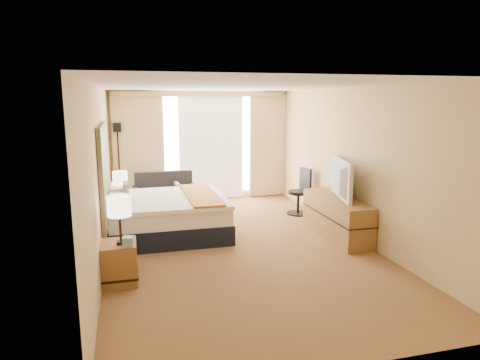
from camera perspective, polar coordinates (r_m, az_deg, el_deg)
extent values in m
cube|color=#5B241A|center=(7.26, -0.47, -8.60)|extent=(4.20, 7.00, 0.02)
cube|color=silver|center=(6.86, -0.50, 12.36)|extent=(4.20, 7.00, 0.02)
cube|color=#D2B780|center=(10.34, -5.30, 4.56)|extent=(4.20, 0.02, 2.60)
cube|color=#D2B780|center=(3.74, 13.00, -6.80)|extent=(4.20, 0.02, 2.60)
cube|color=#D2B780|center=(6.75, -18.04, 0.76)|extent=(0.02, 7.00, 2.60)
cube|color=#D2B780|center=(7.73, 14.79, 2.15)|extent=(0.02, 7.00, 2.60)
cube|color=black|center=(6.94, -17.62, 0.89)|extent=(0.06, 1.85, 1.50)
cube|color=brown|center=(5.99, -15.76, -10.54)|extent=(0.45, 0.52, 0.55)
cube|color=brown|center=(8.37, -15.55, -4.41)|extent=(0.45, 0.52, 0.55)
cube|color=brown|center=(7.79, 12.72, -4.83)|extent=(0.50, 1.80, 0.70)
cube|color=white|center=(10.35, -3.91, 4.70)|extent=(2.30, 0.02, 2.30)
cube|color=beige|center=(10.09, -13.35, 3.99)|extent=(1.15, 0.09, 2.50)
cube|color=beige|center=(10.63, 3.65, 4.59)|extent=(0.90, 0.09, 2.50)
cube|color=white|center=(10.32, -3.86, 4.40)|extent=(1.55, 0.04, 2.50)
cube|color=#D2B780|center=(10.12, -5.27, 11.35)|extent=(4.00, 0.16, 0.12)
cube|color=black|center=(7.85, -9.52, -5.98)|extent=(2.03, 1.84, 0.34)
cube|color=white|center=(7.76, -9.60, -3.76)|extent=(1.98, 1.79, 0.29)
cube|color=white|center=(7.73, -9.06, -2.51)|extent=(1.86, 1.86, 0.07)
cube|color=#BF732C|center=(7.78, -5.25, -1.96)|extent=(0.53, 1.86, 0.04)
cube|color=white|center=(7.24, -15.99, -2.73)|extent=(0.27, 0.75, 0.17)
cube|color=white|center=(8.11, -15.88, -1.30)|extent=(0.27, 0.75, 0.17)
cube|color=beige|center=(7.66, -14.94, -1.64)|extent=(0.10, 0.41, 0.35)
cube|color=#502016|center=(9.40, -9.83, -3.48)|extent=(1.38, 0.77, 0.24)
cube|color=#29292E|center=(9.31, -9.83, -2.37)|extent=(1.27, 0.62, 0.15)
cube|color=#29292E|center=(9.59, -10.13, -0.41)|extent=(1.26, 0.18, 0.53)
cube|color=#29292E|center=(9.30, -13.72, -2.35)|extent=(0.12, 0.73, 0.43)
cube|color=#29292E|center=(9.44, -6.09, -1.91)|extent=(0.12, 0.73, 0.43)
cube|color=beige|center=(9.31, -8.39, -1.30)|extent=(0.09, 0.34, 0.31)
cube|color=black|center=(10.23, -15.55, -3.19)|extent=(0.24, 0.24, 0.03)
cylinder|color=black|center=(10.06, -15.80, 1.54)|extent=(0.03, 0.03, 1.68)
cube|color=black|center=(9.96, -16.07, 6.77)|extent=(0.17, 0.17, 0.19)
cylinder|color=black|center=(9.22, 7.72, -4.40)|extent=(0.48, 0.48, 0.03)
cylinder|color=black|center=(9.16, 7.75, -2.99)|extent=(0.06, 0.06, 0.43)
cylinder|color=black|center=(9.11, 7.79, -1.64)|extent=(0.42, 0.42, 0.07)
cube|color=black|center=(9.15, 8.72, 0.16)|extent=(0.12, 0.38, 0.48)
cube|color=black|center=(5.82, -15.58, -8.05)|extent=(0.11, 0.11, 0.04)
cylinder|color=black|center=(5.76, -15.69, -6.04)|extent=(0.03, 0.03, 0.38)
cylinder|color=#FFE0BF|center=(5.69, -15.83, -3.35)|extent=(0.31, 0.31, 0.26)
cube|color=black|center=(8.22, -15.55, -2.57)|extent=(0.09, 0.09, 0.04)
cylinder|color=black|center=(8.18, -15.62, -1.31)|extent=(0.03, 0.03, 0.33)
cylinder|color=#FFE0BF|center=(8.14, -15.70, 0.35)|extent=(0.26, 0.26, 0.23)
cube|color=#7CA4C0|center=(5.72, -14.66, -7.92)|extent=(0.16, 0.16, 0.12)
cube|color=black|center=(8.21, -15.32, -2.49)|extent=(0.20, 0.18, 0.07)
imported|color=black|center=(7.63, 12.54, 0.17)|extent=(0.43, 1.19, 0.68)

